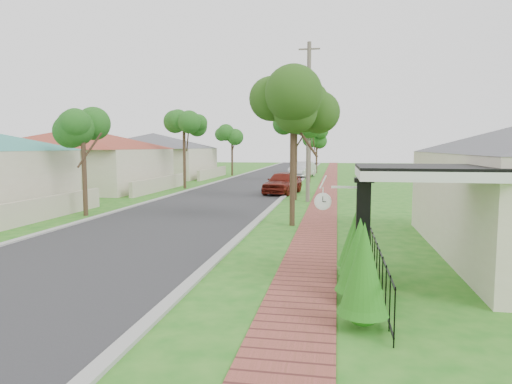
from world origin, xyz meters
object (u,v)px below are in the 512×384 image
Objects in this scene: utility_pole at (308,122)px; station_clock at (325,200)px; parked_car_red at (283,183)px; near_tree at (293,104)px; porch_post at (363,240)px; parked_car_white at (302,170)px.

utility_pole is 8.62× the size of station_clock.
station_clock is at bearing -69.54° from parked_car_red.
near_tree is at bearing 101.12° from station_clock.
parked_car_white is at bearing 96.35° from porch_post.
station_clock is at bearing -73.22° from parked_car_white.
parked_car_white is 0.81× the size of near_tree.
near_tree is (1.85, -12.31, 4.11)m from parked_car_red.
porch_post is at bearing -73.63° from near_tree.
near_tree reaches higher than porch_post.
porch_post is 0.28× the size of utility_pole.
station_clock reaches higher than parked_car_white.
porch_post is 20.75m from parked_car_red.
parked_car_red is 17.00m from parked_car_white.
utility_pole is (0.10, 8.17, -0.28)m from near_tree.
near_tree is at bearing 106.37° from porch_post.
porch_post reaches higher than station_clock.
parked_car_red is at bearing -78.49° from parked_car_white.
near_tree is 8.18m from utility_pole.
parked_car_white is 4.69× the size of station_clock.
utility_pole is at bearing 95.05° from station_clock.
near_tree is at bearing -90.70° from utility_pole.
station_clock is (1.39, -15.77, -2.64)m from utility_pole.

